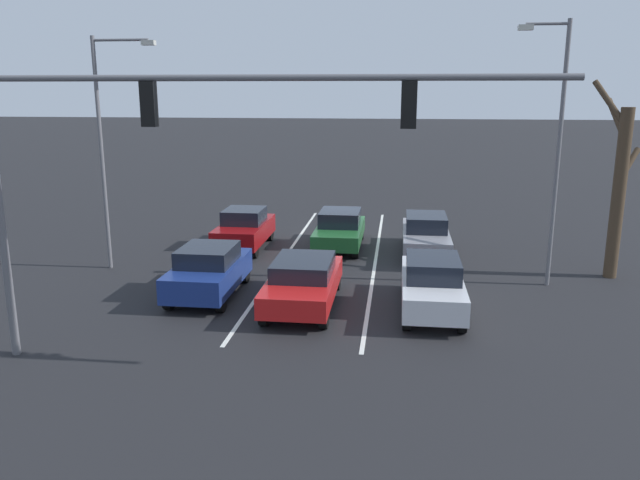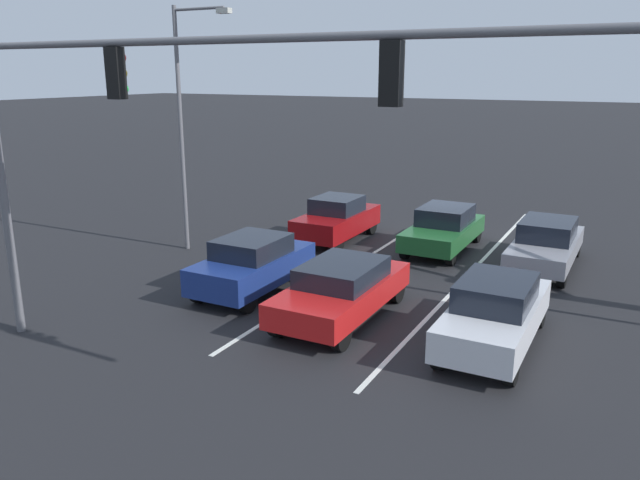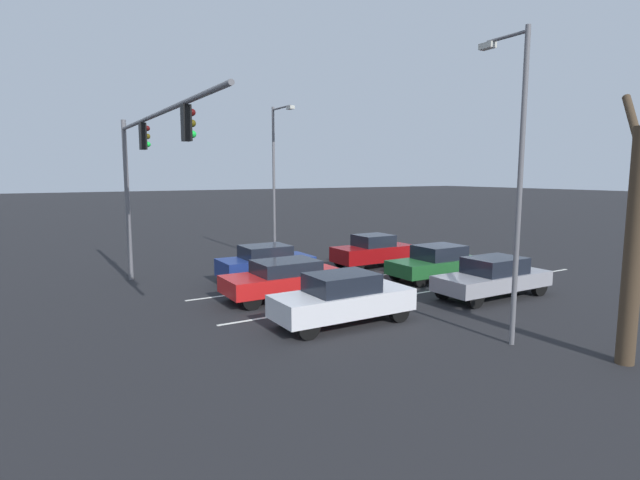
# 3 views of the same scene
# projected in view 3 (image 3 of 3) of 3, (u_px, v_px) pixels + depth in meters

# --- Properties ---
(ground_plane) EXTENTS (240.00, 240.00, 0.00)m
(ground_plane) POSITION_uv_depth(u_px,v_px,m) (451.00, 276.00, 22.71)
(ground_plane) COLOR black
(lane_stripe_left_divider) EXTENTS (0.12, 17.67, 0.01)m
(lane_stripe_left_divider) POSITION_uv_depth(u_px,v_px,m) (431.00, 291.00, 19.79)
(lane_stripe_left_divider) COLOR silver
(lane_stripe_left_divider) RESTS_ON ground_plane
(lane_stripe_center_divider) EXTENTS (0.12, 17.67, 0.01)m
(lane_stripe_center_divider) POSITION_uv_depth(u_px,v_px,m) (378.00, 276.00, 22.76)
(lane_stripe_center_divider) COLOR silver
(lane_stripe_center_divider) RESTS_ON ground_plane
(car_red_midlane_front) EXTENTS (1.90, 4.60, 1.44)m
(car_red_midlane_front) POSITION_uv_depth(u_px,v_px,m) (285.00, 278.00, 18.55)
(car_red_midlane_front) COLOR red
(car_red_midlane_front) RESTS_ON ground_plane
(car_silver_leftlane_front) EXTENTS (1.71, 4.47, 1.60)m
(car_silver_leftlane_front) POSITION_uv_depth(u_px,v_px,m) (343.00, 298.00, 15.38)
(car_silver_leftlane_front) COLOR silver
(car_silver_leftlane_front) RESTS_ON ground_plane
(car_navy_rightlane_front) EXTENTS (1.82, 4.00, 1.58)m
(car_navy_rightlane_front) POSITION_uv_depth(u_px,v_px,m) (266.00, 263.00, 21.47)
(car_navy_rightlane_front) COLOR navy
(car_navy_rightlane_front) RESTS_ON ground_plane
(car_maroon_rightlane_second) EXTENTS (1.74, 4.06, 1.62)m
(car_maroon_rightlane_second) POSITION_uv_depth(u_px,v_px,m) (373.00, 251.00, 24.83)
(car_maroon_rightlane_second) COLOR maroon
(car_maroon_rightlane_second) RESTS_ON ground_plane
(car_gray_leftlane_second) EXTENTS (1.77, 4.72, 1.52)m
(car_gray_leftlane_second) POSITION_uv_depth(u_px,v_px,m) (493.00, 277.00, 18.73)
(car_gray_leftlane_second) COLOR gray
(car_gray_leftlane_second) RESTS_ON ground_plane
(car_darkgreen_midlane_second) EXTENTS (1.82, 4.33, 1.51)m
(car_darkgreen_midlane_second) POSITION_uv_depth(u_px,v_px,m) (437.00, 262.00, 21.89)
(car_darkgreen_midlane_second) COLOR #1E5928
(car_darkgreen_midlane_second) RESTS_ON ground_plane
(traffic_signal_gantry) EXTENTS (12.75, 0.37, 6.89)m
(traffic_signal_gantry) POSITION_uv_depth(u_px,v_px,m) (145.00, 158.00, 17.91)
(traffic_signal_gantry) COLOR slate
(traffic_signal_gantry) RESTS_ON ground_plane
(street_lamp_right_shoulder) EXTENTS (2.24, 0.24, 8.04)m
(street_lamp_right_shoulder) POSITION_uv_depth(u_px,v_px,m) (276.00, 173.00, 25.87)
(street_lamp_right_shoulder) COLOR slate
(street_lamp_right_shoulder) RESTS_ON ground_plane
(street_lamp_left_shoulder) EXTENTS (1.57, 0.24, 8.36)m
(street_lamp_left_shoulder) POSITION_uv_depth(u_px,v_px,m) (516.00, 169.00, 13.15)
(street_lamp_left_shoulder) COLOR slate
(street_lamp_left_shoulder) RESTS_ON ground_plane
(bare_tree_near) EXTENTS (1.80, 1.86, 6.62)m
(bare_tree_near) POSITION_uv_depth(u_px,v_px,m) (636.00, 233.00, 11.90)
(bare_tree_near) COLOR #423323
(bare_tree_near) RESTS_ON ground_plane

